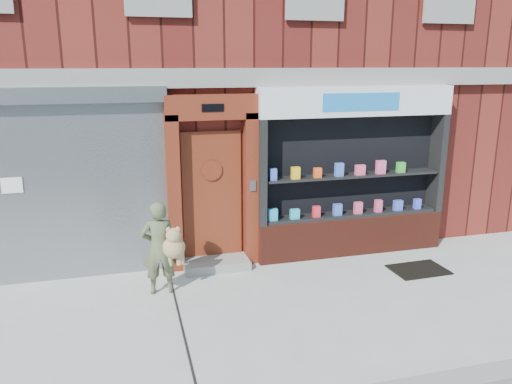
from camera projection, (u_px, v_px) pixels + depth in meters
name	position (u px, v px, depth m)	size (l,w,h in m)	color
ground	(290.00, 309.00, 7.07)	(80.00, 80.00, 0.00)	#9E9E99
building	(211.00, 36.00, 11.68)	(12.00, 8.16, 8.00)	#541713
shutter_bay	(68.00, 174.00, 7.70)	(3.10, 0.30, 3.04)	gray
red_door_bay	(213.00, 183.00, 8.26)	(1.52, 0.58, 2.90)	#5C1D0F
pharmacy_bay	(352.00, 179.00, 8.86)	(3.50, 0.41, 3.00)	#571F14
woman	(162.00, 247.00, 7.41)	(0.65, 0.40, 1.43)	#515B3C
doormat	(419.00, 270.00, 8.38)	(0.92, 0.64, 0.02)	black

